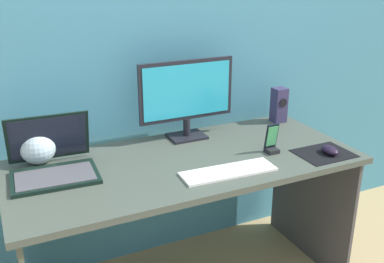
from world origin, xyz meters
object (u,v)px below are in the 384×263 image
at_px(mouse, 330,150).
at_px(speaker_right, 279,105).
at_px(laptop, 53,163).
at_px(fishbowl, 38,147).
at_px(keyboard_external, 228,171).
at_px(monitor, 187,96).
at_px(phone_in_dock, 272,143).

bearing_deg(mouse, speaker_right, 88.65).
bearing_deg(laptop, fishbowl, 104.94).
xyz_separation_m(laptop, keyboard_external, (0.67, -0.30, -0.04)).
bearing_deg(fishbowl, laptop, -75.06).
xyz_separation_m(monitor, fishbowl, (-0.71, 0.00, -0.14)).
distance_m(monitor, mouse, 0.72).
xyz_separation_m(keyboard_external, mouse, (0.51, -0.03, 0.02)).
bearing_deg(fishbowl, speaker_right, 0.11).
distance_m(speaker_right, keyboard_external, 0.73).
relative_size(monitor, speaker_right, 2.58).
xyz_separation_m(fishbowl, keyboard_external, (0.70, -0.44, -0.07)).
bearing_deg(keyboard_external, mouse, -0.63).
bearing_deg(phone_in_dock, speaker_right, 50.67).
height_order(keyboard_external, phone_in_dock, phone_in_dock).
bearing_deg(mouse, laptop, 169.18).
xyz_separation_m(fishbowl, phone_in_dock, (0.99, -0.34, -0.03)).
height_order(speaker_right, laptop, laptop).
relative_size(fishbowl, keyboard_external, 0.39).
bearing_deg(monitor, mouse, -43.07).
bearing_deg(fishbowl, keyboard_external, -32.23).
relative_size(fishbowl, mouse, 1.58).
height_order(monitor, phone_in_dock, monitor).
distance_m(monitor, laptop, 0.71).
xyz_separation_m(laptop, phone_in_dock, (0.95, -0.20, 0.00)).
relative_size(laptop, fishbowl, 2.27).
bearing_deg(monitor, speaker_right, 0.60).
xyz_separation_m(laptop, mouse, (1.18, -0.33, -0.03)).
distance_m(monitor, phone_in_dock, 0.47).
bearing_deg(speaker_right, monitor, -179.40).
distance_m(speaker_right, mouse, 0.49).
xyz_separation_m(speaker_right, laptop, (-1.23, -0.15, -0.05)).
relative_size(fishbowl, phone_in_dock, 1.14).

